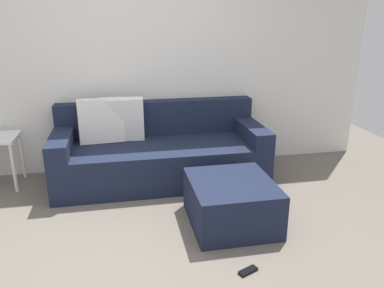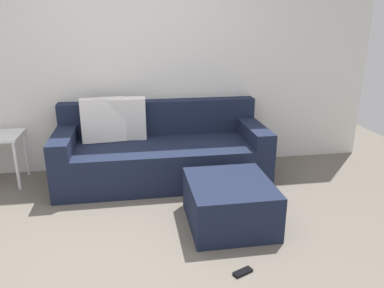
% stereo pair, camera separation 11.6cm
% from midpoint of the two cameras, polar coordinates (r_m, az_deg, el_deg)
% --- Properties ---
extents(ground_plane, '(7.56, 7.56, 0.00)m').
position_cam_midpoint_polar(ground_plane, '(3.02, -6.60, -16.57)').
color(ground_plane, '#6B6359').
extents(wall_back, '(5.82, 0.10, 2.78)m').
position_cam_midpoint_polar(wall_back, '(4.44, -8.64, 13.92)').
color(wall_back, silver).
rests_on(wall_back, ground_plane).
extents(couch_sectional, '(2.27, 0.94, 0.91)m').
position_cam_midpoint_polar(couch_sectional, '(4.23, -4.17, -1.12)').
color(couch_sectional, '#192138').
rests_on(couch_sectional, ground_plane).
extents(ottoman, '(0.71, 0.79, 0.40)m').
position_cam_midpoint_polar(ottoman, '(3.36, 6.68, -8.81)').
color(ottoman, '#192138').
rests_on(ottoman, ground_plane).
extents(remote_near_ottoman, '(0.16, 0.11, 0.02)m').
position_cam_midpoint_polar(remote_near_ottoman, '(2.87, 8.90, -18.59)').
color(remote_near_ottoman, black).
rests_on(remote_near_ottoman, ground_plane).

